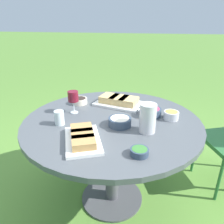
# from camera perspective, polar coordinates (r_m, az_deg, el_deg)

# --- Properties ---
(ground_plane) EXTENTS (40.00, 40.00, 0.00)m
(ground_plane) POSITION_cam_1_polar(r_m,az_deg,el_deg) (2.07, -0.00, -21.42)
(ground_plane) COLOR #5B8C38
(dining_table) EXTENTS (1.31, 1.31, 0.76)m
(dining_table) POSITION_cam_1_polar(r_m,az_deg,el_deg) (1.67, -0.00, -5.39)
(dining_table) COLOR #4C4C51
(dining_table) RESTS_ON ground_plane
(water_pitcher) EXTENTS (0.12, 0.11, 0.19)m
(water_pitcher) POSITION_cam_1_polar(r_m,az_deg,el_deg) (1.43, 9.31, -1.57)
(water_pitcher) COLOR silver
(water_pitcher) RESTS_ON dining_table
(wine_glass) EXTENTS (0.08, 0.08, 0.18)m
(wine_glass) POSITION_cam_1_polar(r_m,az_deg,el_deg) (1.70, -10.12, 3.86)
(wine_glass) COLOR silver
(wine_glass) RESTS_ON dining_table
(platter_bread_main) EXTENTS (0.44, 0.33, 0.07)m
(platter_bread_main) POSITION_cam_1_polar(r_m,az_deg,el_deg) (1.87, 1.79, 2.86)
(platter_bread_main) COLOR white
(platter_bread_main) RESTS_ON dining_table
(platter_charcuterie) EXTENTS (0.32, 0.40, 0.06)m
(platter_charcuterie) POSITION_cam_1_polar(r_m,az_deg,el_deg) (1.34, -7.67, -6.66)
(platter_charcuterie) COLOR white
(platter_charcuterie) RESTS_ON dining_table
(bowl_fries) EXTENTS (0.11, 0.11, 0.06)m
(bowl_fries) POSITION_cam_1_polar(r_m,az_deg,el_deg) (1.66, 15.21, -0.73)
(bowl_fries) COLOR silver
(bowl_fries) RESTS_ON dining_table
(bowl_salad) EXTENTS (0.10, 0.10, 0.04)m
(bowl_salad) POSITION_cam_1_polar(r_m,az_deg,el_deg) (1.22, 7.18, -10.20)
(bowl_salad) COLOR #334256
(bowl_salad) RESTS_ON dining_table
(bowl_olives) EXTENTS (0.13, 0.13, 0.05)m
(bowl_olives) POSITION_cam_1_polar(r_m,az_deg,el_deg) (1.92, -8.49, 2.97)
(bowl_olives) COLOR beige
(bowl_olives) RESTS_ON dining_table
(bowl_dip_red) EXTENTS (0.16, 0.16, 0.06)m
(bowl_dip_red) POSITION_cam_1_polar(r_m,az_deg,el_deg) (1.69, 10.10, 0.11)
(bowl_dip_red) COLOR #334256
(bowl_dip_red) RESTS_ON dining_table
(bowl_dip_cream) EXTENTS (0.16, 0.16, 0.06)m
(bowl_dip_cream) POSITION_cam_1_polar(r_m,az_deg,el_deg) (1.51, 2.05, -2.45)
(bowl_dip_cream) COLOR #334256
(bowl_dip_cream) RESTS_ON dining_table
(cup_water_near) EXTENTS (0.07, 0.07, 0.10)m
(cup_water_near) POSITION_cam_1_polar(r_m,az_deg,el_deg) (1.56, -13.60, -1.48)
(cup_water_near) COLOR silver
(cup_water_near) RESTS_ON dining_table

